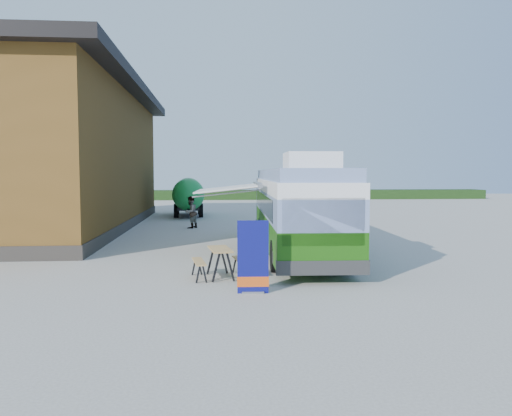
{
  "coord_description": "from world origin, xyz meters",
  "views": [
    {
      "loc": [
        -2.15,
        -16.58,
        2.86
      ],
      "look_at": [
        -0.41,
        4.18,
        1.4
      ],
      "focal_mm": 35.0,
      "sensor_mm": 36.0,
      "label": 1
    }
  ],
  "objects": [
    {
      "name": "hedge",
      "position": [
        8.0,
        38.0,
        0.5
      ],
      "size": [
        40.0,
        3.0,
        1.0
      ],
      "primitive_type": "cube",
      "color": "#264419",
      "rests_on": "ground"
    },
    {
      "name": "ground",
      "position": [
        0.0,
        0.0,
        0.0
      ],
      "size": [
        100.0,
        100.0,
        0.0
      ],
      "primitive_type": "plane",
      "color": "#BCB7AD",
      "rests_on": "ground"
    },
    {
      "name": "person_a",
      "position": [
        1.11,
        2.5,
        0.78
      ],
      "size": [
        0.65,
        0.51,
        1.57
      ],
      "primitive_type": "imported",
      "rotation": [
        0.0,
        0.0,
        0.27
      ],
      "color": "#999999",
      "rests_on": "ground"
    },
    {
      "name": "awning",
      "position": [
        -1.5,
        1.1,
        2.53
      ],
      "size": [
        2.4,
        3.75,
        0.48
      ],
      "rotation": [
        0.0,
        0.0,
        -0.04
      ],
      "color": "white",
      "rests_on": "ground"
    },
    {
      "name": "bus",
      "position": [
        0.79,
        1.21,
        1.65
      ],
      "size": [
        2.81,
        11.33,
        3.45
      ],
      "rotation": [
        0.0,
        0.0,
        -0.04
      ],
      "color": "#206210",
      "rests_on": "ground"
    },
    {
      "name": "barn",
      "position": [
        -10.5,
        10.0,
        3.59
      ],
      "size": [
        9.6,
        21.2,
        7.5
      ],
      "color": "brown",
      "rests_on": "ground"
    },
    {
      "name": "banner",
      "position": [
        -1.24,
        -4.92,
        0.71
      ],
      "size": [
        0.76,
        0.2,
        1.74
      ],
      "rotation": [
        0.0,
        0.0,
        -0.04
      ],
      "color": "#0C0F61",
      "rests_on": "ground"
    },
    {
      "name": "picnic_table",
      "position": [
        -2.0,
        -3.07,
        0.61
      ],
      "size": [
        1.59,
        1.46,
        0.81
      ],
      "rotation": [
        0.0,
        0.0,
        0.15
      ],
      "color": "tan",
      "rests_on": "ground"
    },
    {
      "name": "slurry_tanker",
      "position": [
        -3.89,
        17.1,
        1.46
      ],
      "size": [
        2.25,
        6.87,
        2.53
      ],
      "rotation": [
        0.0,
        0.0,
        0.05
      ],
      "color": "green",
      "rests_on": "ground"
    },
    {
      "name": "person_b",
      "position": [
        -3.38,
        9.4,
        0.83
      ],
      "size": [
        0.97,
        1.02,
        1.66
      ],
      "primitive_type": "imported",
      "rotation": [
        0.0,
        0.0,
        -2.15
      ],
      "color": "#999999",
      "rests_on": "ground"
    }
  ]
}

